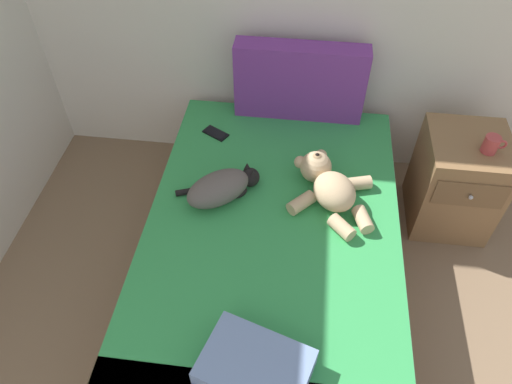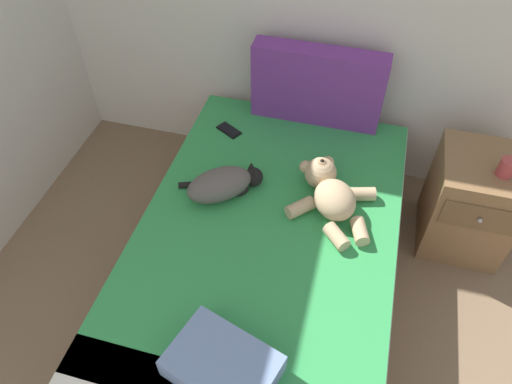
# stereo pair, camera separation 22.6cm
# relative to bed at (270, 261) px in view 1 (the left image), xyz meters

# --- Properties ---
(bed) EXTENTS (1.29, 2.06, 0.48)m
(bed) POSITION_rel_bed_xyz_m (0.00, 0.00, 0.00)
(bed) COLOR olive
(bed) RESTS_ON ground_plane
(patterned_cushion) EXTENTS (0.75, 0.14, 0.46)m
(patterned_cushion) POSITION_rel_bed_xyz_m (0.06, 0.94, 0.47)
(patterned_cushion) COLOR #72338C
(patterned_cushion) RESTS_ON bed
(cat) EXTENTS (0.43, 0.36, 0.15)m
(cat) POSITION_rel_bed_xyz_m (-0.27, 0.20, 0.31)
(cat) COLOR #59514C
(cat) RESTS_ON bed
(teddy_bear) EXTENTS (0.43, 0.53, 0.18)m
(teddy_bear) POSITION_rel_bed_xyz_m (0.26, 0.28, 0.32)
(teddy_bear) COLOR tan
(teddy_bear) RESTS_ON bed
(cell_phone) EXTENTS (0.16, 0.14, 0.01)m
(cell_phone) POSITION_rel_bed_xyz_m (-0.40, 0.68, 0.25)
(cell_phone) COLOR black
(cell_phone) RESTS_ON bed
(throw_pillow) EXTENTS (0.46, 0.39, 0.11)m
(throw_pillow) POSITION_rel_bed_xyz_m (0.01, -0.69, 0.30)
(throw_pillow) COLOR #728CB7
(throw_pillow) RESTS_ON bed
(nightstand) EXTENTS (0.44, 0.49, 0.61)m
(nightstand) POSITION_rel_bed_xyz_m (1.01, 0.64, 0.07)
(nightstand) COLOR olive
(nightstand) RESTS_ON ground_plane
(mug) EXTENTS (0.12, 0.08, 0.09)m
(mug) POSITION_rel_bed_xyz_m (1.08, 0.57, 0.42)
(mug) COLOR #B23F3F
(mug) RESTS_ON nightstand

